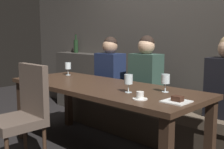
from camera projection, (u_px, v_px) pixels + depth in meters
back_wall_tiled at (168, 16)px, 3.65m from camera, size 6.00×0.12×3.00m
back_counter at (82, 81)px, 4.73m from camera, size 1.10×0.28×0.95m
dining_table at (101, 93)px, 2.90m from camera, size 2.20×0.84×0.74m
banquette_bench at (142, 119)px, 3.46m from camera, size 2.50×0.44×0.45m
chair_near_side at (23, 110)px, 2.60m from camera, size 0.45×0.45×0.98m
diner_redhead at (110, 68)px, 3.73m from camera, size 0.36×0.24×0.78m
diner_bearded at (146, 71)px, 3.37m from camera, size 0.36×0.24×0.80m
wine_bottle_dark_red at (76, 46)px, 4.80m from camera, size 0.08×0.08×0.33m
wine_glass_far_right at (128, 80)px, 2.49m from camera, size 0.08×0.08×0.16m
wine_glass_near_left at (68, 66)px, 3.59m from camera, size 0.08×0.08×0.16m
wine_glass_center_back at (166, 79)px, 2.51m from camera, size 0.08×0.08×0.16m
espresso_cup at (140, 96)px, 2.24m from camera, size 0.12×0.12×0.06m
dessert_plate at (177, 100)px, 2.15m from camera, size 0.19×0.19×0.05m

